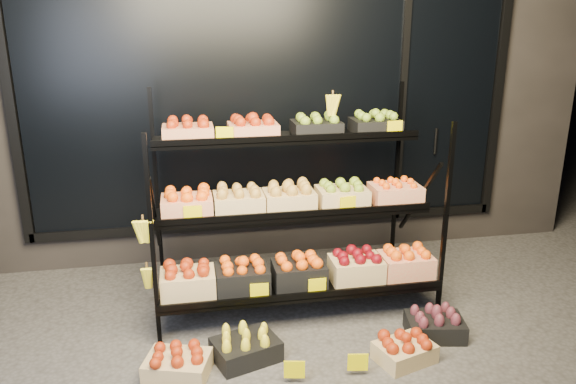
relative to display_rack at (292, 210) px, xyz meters
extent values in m
plane|color=#514F4C|center=(0.01, -0.60, -0.79)|extent=(24.00, 24.00, 0.00)
cube|color=#2D2826|center=(0.01, 2.00, 0.96)|extent=(6.00, 2.00, 3.50)
cube|color=black|center=(0.01, 0.98, 0.76)|extent=(4.20, 0.04, 2.40)
cube|color=black|center=(0.01, 0.96, -0.45)|extent=(4.30, 0.06, 0.08)
cube|color=black|center=(-2.14, 0.96, 0.76)|extent=(0.08, 0.06, 2.50)
cube|color=black|center=(2.16, 0.96, 0.76)|extent=(0.08, 0.06, 2.50)
cube|color=black|center=(1.21, 0.96, 0.76)|extent=(0.06, 0.06, 2.50)
cylinder|color=black|center=(1.56, 0.93, 0.26)|extent=(0.02, 0.02, 0.25)
cube|color=black|center=(-1.01, -0.42, -0.04)|extent=(0.03, 0.03, 1.50)
cube|color=black|center=(1.04, -0.42, -0.04)|extent=(0.03, 0.03, 1.50)
cube|color=black|center=(-1.01, 0.55, 0.04)|extent=(0.03, 0.03, 1.66)
cube|color=black|center=(1.04, 0.55, 0.04)|extent=(0.03, 0.03, 1.66)
cube|color=black|center=(0.01, -0.25, -0.52)|extent=(2.05, 0.42, 0.03)
cube|color=black|center=(0.01, -0.45, -0.49)|extent=(2.05, 0.02, 0.05)
cube|color=black|center=(0.01, 0.05, -0.02)|extent=(2.05, 0.40, 0.03)
cube|color=black|center=(0.01, -0.14, 0.01)|extent=(2.05, 0.02, 0.05)
cube|color=black|center=(0.01, 0.35, 0.48)|extent=(2.05, 0.40, 0.03)
cube|color=black|center=(0.01, 0.16, 0.51)|extent=(2.05, 0.02, 0.05)
cube|color=tan|center=(-0.74, 0.35, 0.55)|extent=(0.38, 0.28, 0.11)
ellipsoid|color=#B0230C|center=(-0.74, 0.35, 0.63)|extent=(0.32, 0.24, 0.07)
cube|color=tan|center=(-0.24, 0.35, 0.55)|extent=(0.38, 0.28, 0.11)
ellipsoid|color=#B0230C|center=(-0.24, 0.35, 0.63)|extent=(0.32, 0.24, 0.07)
cube|color=black|center=(0.26, 0.35, 0.55)|extent=(0.38, 0.28, 0.11)
ellipsoid|color=olive|center=(0.26, 0.35, 0.63)|extent=(0.32, 0.24, 0.07)
cube|color=black|center=(0.75, 0.35, 0.55)|extent=(0.38, 0.28, 0.11)
ellipsoid|color=olive|center=(0.75, 0.35, 0.63)|extent=(0.32, 0.24, 0.07)
cube|color=tan|center=(-0.77, 0.05, 0.06)|extent=(0.38, 0.28, 0.14)
ellipsoid|color=#FF5F0D|center=(-0.77, 0.05, 0.16)|extent=(0.32, 0.24, 0.07)
cube|color=#D8B97C|center=(-0.40, 0.05, 0.06)|extent=(0.38, 0.28, 0.14)
ellipsoid|color=#BF8B35|center=(-0.40, 0.05, 0.16)|extent=(0.32, 0.24, 0.07)
cube|color=#D8B97C|center=(-0.01, 0.05, 0.06)|extent=(0.38, 0.28, 0.14)
ellipsoid|color=#BF8B35|center=(-0.01, 0.05, 0.16)|extent=(0.32, 0.24, 0.07)
cube|color=#D8B97C|center=(0.40, 0.05, 0.06)|extent=(0.38, 0.28, 0.14)
ellipsoid|color=olive|center=(0.40, 0.05, 0.16)|extent=(0.32, 0.24, 0.07)
cube|color=tan|center=(0.83, 0.05, 0.06)|extent=(0.38, 0.28, 0.14)
ellipsoid|color=#FF5F0D|center=(0.83, 0.05, 0.16)|extent=(0.32, 0.24, 0.07)
cube|color=#D8B97C|center=(-0.80, -0.25, -0.42)|extent=(0.38, 0.28, 0.18)
ellipsoid|color=#B0230C|center=(-0.80, -0.25, -0.30)|extent=(0.32, 0.24, 0.07)
cube|color=black|center=(-0.41, -0.25, -0.42)|extent=(0.38, 0.28, 0.18)
ellipsoid|color=#FF5F0D|center=(-0.41, -0.25, -0.30)|extent=(0.32, 0.24, 0.07)
cube|color=black|center=(0.00, -0.25, -0.42)|extent=(0.38, 0.28, 0.18)
ellipsoid|color=#FF5F0D|center=(0.00, -0.25, -0.30)|extent=(0.32, 0.24, 0.07)
cube|color=#D8B97C|center=(0.44, -0.25, -0.42)|extent=(0.38, 0.28, 0.18)
ellipsoid|color=maroon|center=(0.44, -0.25, -0.30)|extent=(0.32, 0.24, 0.07)
cube|color=tan|center=(0.83, -0.25, -0.42)|extent=(0.38, 0.28, 0.18)
ellipsoid|color=#FF5F0D|center=(0.83, -0.25, -0.30)|extent=(0.32, 0.24, 0.07)
ellipsoid|color=yellow|center=(-1.06, -0.40, 0.15)|extent=(0.14, 0.08, 0.22)
ellipsoid|color=yellow|center=(-1.06, -0.40, -0.19)|extent=(0.14, 0.08, 0.22)
ellipsoid|color=yellow|center=(0.36, 0.25, 0.83)|extent=(0.14, 0.08, 0.22)
cube|color=#ECDB00|center=(-0.74, -0.10, 0.05)|extent=(0.13, 0.01, 0.12)
cube|color=#ECDB00|center=(0.41, -0.10, 0.05)|extent=(0.13, 0.01, 0.12)
cube|color=#ECDB00|center=(0.86, 0.20, 0.55)|extent=(0.13, 0.01, 0.12)
cube|color=#ECDB00|center=(-0.47, 0.20, 0.55)|extent=(0.13, 0.01, 0.12)
cube|color=#ECDB00|center=(-0.31, -0.40, -0.45)|extent=(0.13, 0.01, 0.12)
cube|color=#ECDB00|center=(0.11, -0.40, -0.45)|extent=(0.13, 0.01, 0.12)
cube|color=#ECDB00|center=(-0.18, -1.00, -0.73)|extent=(0.13, 0.01, 0.12)
cube|color=#ECDB00|center=(0.23, -1.00, -0.73)|extent=(0.13, 0.01, 0.12)
cube|color=#D8B97C|center=(-0.89, -0.79, -0.72)|extent=(0.46, 0.39, 0.13)
ellipsoid|color=#B0230C|center=(-0.89, -0.79, -0.62)|extent=(0.39, 0.33, 0.07)
cube|color=black|center=(-0.44, -0.68, -0.72)|extent=(0.49, 0.42, 0.14)
ellipsoid|color=yellow|center=(-0.44, -0.68, -0.62)|extent=(0.41, 0.35, 0.07)
cube|color=#D8B97C|center=(0.58, -0.90, -0.72)|extent=(0.43, 0.36, 0.12)
ellipsoid|color=#B0230C|center=(0.58, -0.90, -0.63)|extent=(0.36, 0.31, 0.07)
cube|color=black|center=(0.91, -0.65, -0.72)|extent=(0.44, 0.36, 0.13)
ellipsoid|color=maroon|center=(0.91, -0.65, -0.62)|extent=(0.37, 0.30, 0.07)
camera|label=1|loc=(-0.77, -3.91, 1.41)|focal=35.00mm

